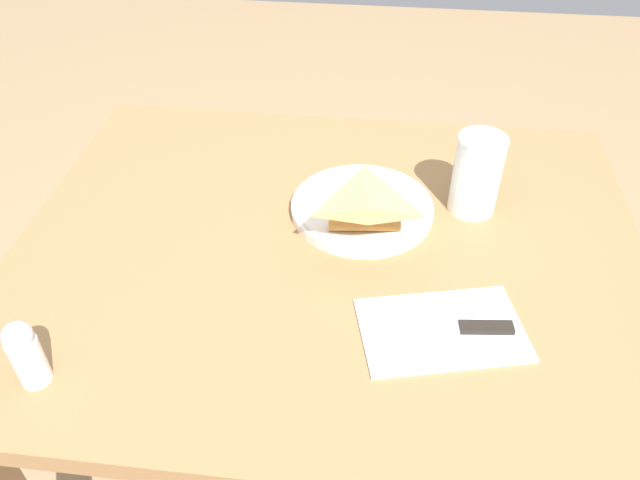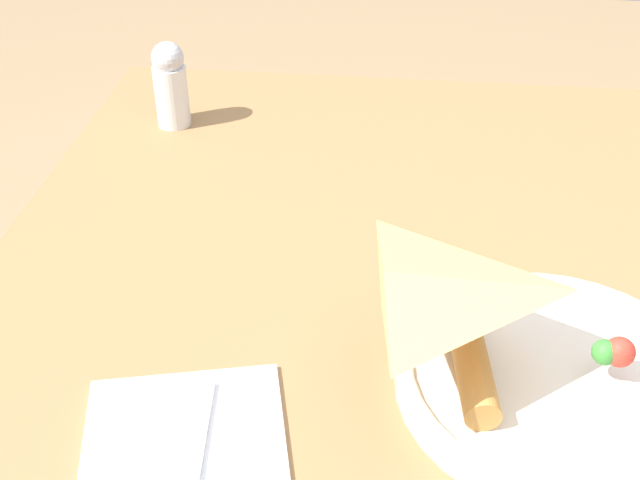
% 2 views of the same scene
% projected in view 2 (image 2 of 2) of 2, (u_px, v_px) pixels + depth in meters
% --- Properties ---
extents(dining_table, '(0.93, 0.76, 0.73)m').
position_uv_depth(dining_table, '(422.00, 445.00, 0.67)').
color(dining_table, olive).
rests_on(dining_table, ground_plane).
extents(plate_pizza, '(0.22, 0.22, 0.05)m').
position_uv_depth(plate_pizza, '(555.00, 374.00, 0.55)').
color(plate_pizza, silver).
rests_on(plate_pizza, dining_table).
extents(salt_shaker, '(0.04, 0.04, 0.09)m').
position_uv_depth(salt_shaker, '(171.00, 84.00, 0.85)').
color(salt_shaker, silver).
rests_on(salt_shaker, dining_table).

